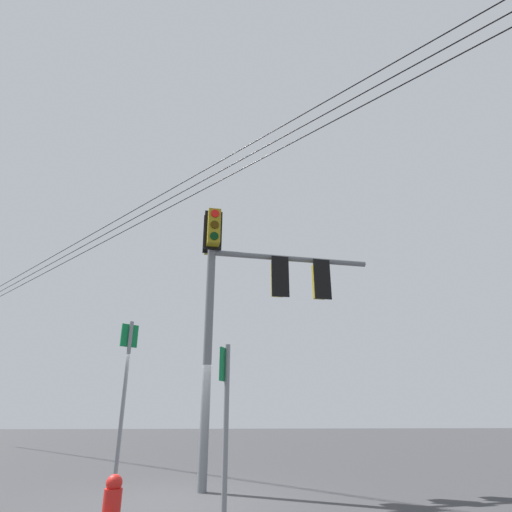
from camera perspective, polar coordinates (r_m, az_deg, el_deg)
name	(u,v)px	position (r m, az deg, el deg)	size (l,w,h in m)	color
ground_plane	(179,501)	(8.77, -10.76, -30.78)	(60.00, 60.00, 0.00)	#38383A
signal_mast_assembly	(246,284)	(9.94, -1.40, -3.92)	(4.29, 1.23, 6.27)	slate
route_sign_primary	(225,415)	(5.69, -4.36, -21.46)	(0.14, 0.32, 2.41)	slate
fire_hydrant	(111,512)	(6.11, -19.72, -30.74)	(0.22, 0.30, 0.81)	red
route_sign_secondary	(124,392)	(7.82, -18.07, -17.68)	(0.26, 0.23, 3.09)	slate
overhead_wire_span	(177,194)	(12.15, -11.01, 8.49)	(25.24, 24.41, 1.32)	black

